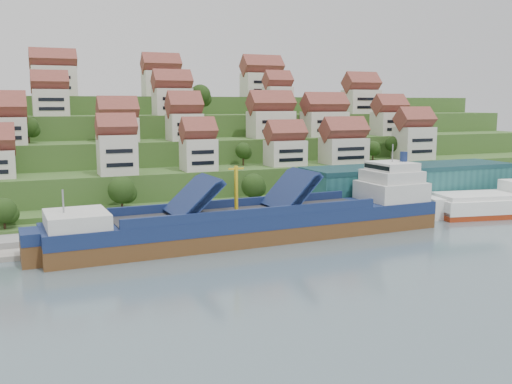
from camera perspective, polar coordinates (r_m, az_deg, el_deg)
name	(u,v)px	position (r m, az deg, el deg)	size (l,w,h in m)	color
ground	(257,240)	(121.14, 0.10, -4.84)	(300.00, 300.00, 0.00)	slate
quay	(308,215)	(142.54, 5.19, -2.34)	(180.00, 14.00, 2.20)	gray
hillside	(150,152)	(217.67, -10.53, 3.95)	(260.00, 128.00, 31.00)	#2D4C1E
hillside_village	(182,118)	(174.86, -7.38, 7.34)	(154.93, 60.96, 29.48)	beige
hillside_trees	(166,146)	(159.16, -8.97, 4.57)	(141.95, 62.11, 30.88)	#244115
warehouse	(409,183)	(160.42, 15.05, 0.85)	(60.00, 15.00, 10.00)	#215A5A
flagpole	(311,196)	(136.30, 5.50, -0.39)	(1.28, 0.16, 8.00)	gray
cargo_ship	(266,222)	(121.81, 0.99, -3.04)	(86.32, 16.32, 19.15)	brown
second_ship	(497,204)	(160.09, 22.98, -1.14)	(34.40, 17.71, 9.51)	maroon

